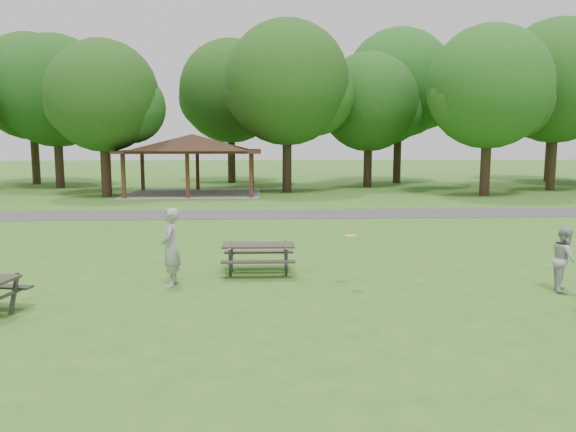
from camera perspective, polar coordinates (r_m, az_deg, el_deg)
The scene contains 17 objects.
ground at distance 12.20m, azimuth -3.79°, elevation -8.68°, with size 160.00×160.00×0.00m, color #35681D.
asphalt_path at distance 25.93m, azimuth -3.33°, elevation 0.18°, with size 120.00×3.20×0.02m, color #404042.
pavilion at distance 35.94m, azimuth -9.70°, elevation 7.10°, with size 8.60×7.01×3.76m.
tree_row_c at distance 43.20m, azimuth -22.41°, elevation 11.35°, with size 8.19×7.80×10.67m.
tree_row_d at distance 35.49m, azimuth -18.15°, elevation 11.20°, with size 6.93×6.60×9.27m.
tree_row_e at distance 36.92m, azimuth 0.05°, elevation 13.01°, with size 8.40×8.00×11.02m.
tree_row_f at distance 41.05m, azimuth 8.33°, elevation 11.09°, with size 7.35×7.00×9.55m.
tree_row_g at distance 36.58m, azimuth 19.86°, elevation 11.89°, with size 7.77×7.40×10.25m.
tree_row_h at distance 42.35m, azimuth 25.72°, elevation 11.92°, with size 8.61×8.20×11.37m.
tree_deep_a at distance 47.55m, azimuth -24.51°, elevation 11.59°, with size 8.40×8.00×11.38m.
tree_deep_b at distance 44.90m, azimuth -5.71°, elevation 12.19°, with size 8.40×8.00×11.13m.
tree_deep_c at distance 45.23m, azimuth 11.34°, elevation 12.76°, with size 8.82×8.40×11.90m.
tree_deep_d at distance 51.27m, azimuth 25.39°, elevation 11.10°, with size 8.40×8.00×11.27m.
picnic_table_middle at distance 14.51m, azimuth -3.02°, elevation -3.60°, with size 1.86×1.51×0.80m.
frisbee_in_flight at distance 13.06m, azimuth 6.41°, elevation -2.01°, with size 0.34×0.34×0.02m.
frisbee_thrower at distance 13.53m, azimuth -11.84°, elevation -3.12°, with size 0.68×0.45×1.86m, color #98979A.
frisbee_catcher at distance 14.30m, azimuth 26.32°, elevation -3.94°, with size 0.73×0.57×1.50m, color #AEAEB0.
Camera 1 is at (0.20, -11.69, 3.47)m, focal length 35.00 mm.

